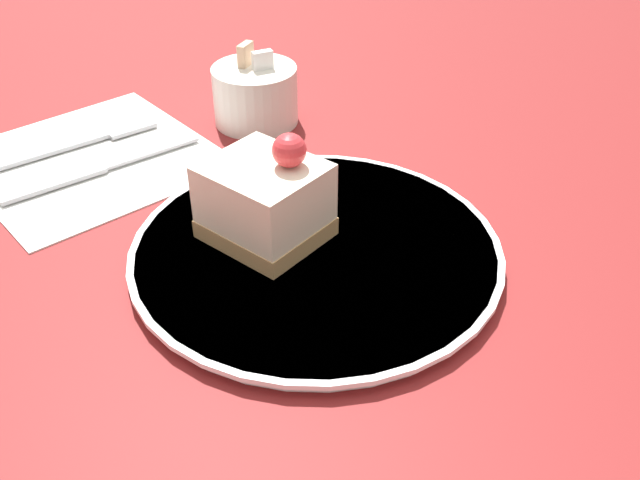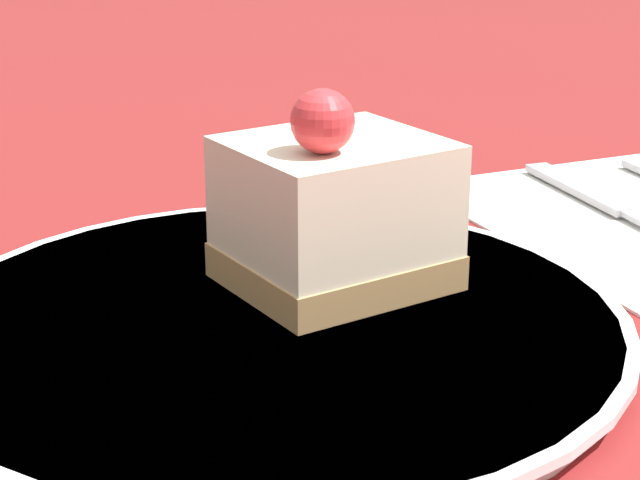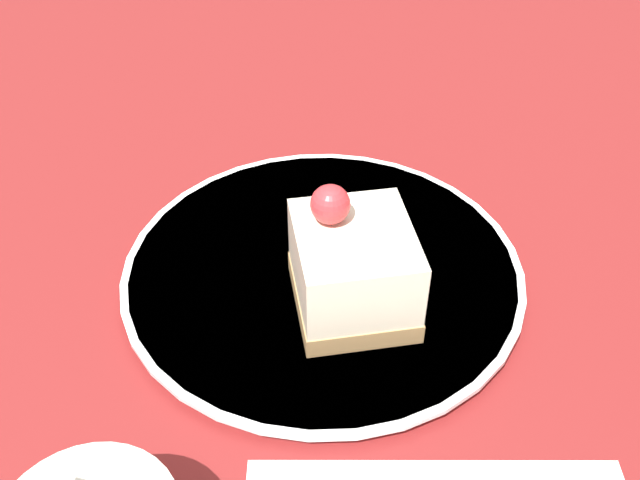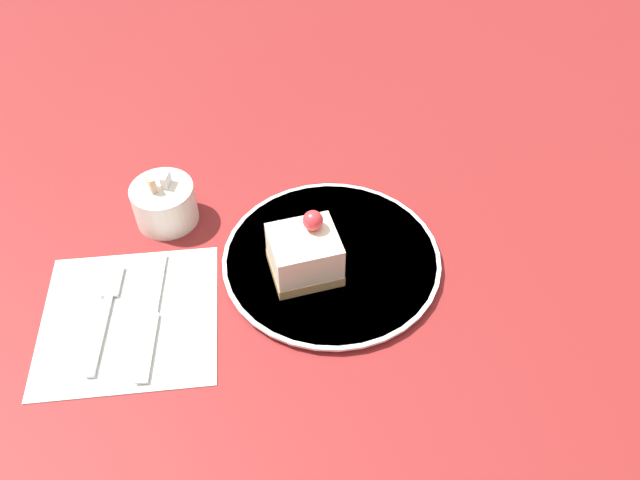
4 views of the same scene
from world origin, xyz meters
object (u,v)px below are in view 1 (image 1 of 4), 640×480
Objects in this scene: sugar_bowl at (255,95)px; plate at (316,251)px; knife at (86,173)px; fork at (91,139)px; cake_slice at (269,198)px.

plate is at bearing -33.67° from sugar_bowl.
knife is at bearing -168.41° from plate.
plate is 1.76× the size of fork.
cake_slice is 0.25m from fork.
fork is 1.89× the size of sugar_bowl.
fork and knife have the same top height.
cake_slice is 0.20m from knife.
knife is 0.19m from sugar_bowl.
sugar_bowl is at bearing 146.33° from plate.
plate is 3.32× the size of sugar_bowl.
fork is 0.86× the size of knife.
cake_slice is 0.46× the size of knife.
sugar_bowl reaches higher than fork.
plate is 0.24m from knife.
plate is at bearing 13.37° from fork.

